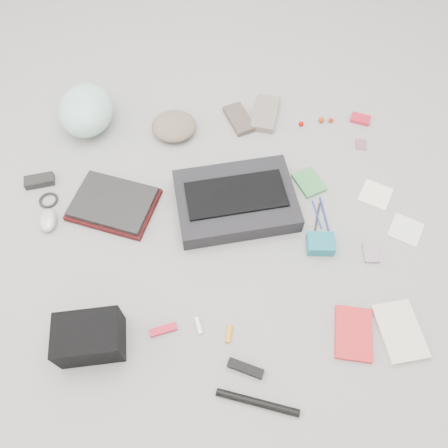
{
  "coord_description": "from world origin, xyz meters",
  "views": [
    {
      "loc": [
        -0.03,
        -0.86,
        1.52
      ],
      "look_at": [
        0.0,
        0.0,
        0.05
      ],
      "focal_mm": 35.0,
      "sensor_mm": 36.0,
      "label": 1
    }
  ],
  "objects_px": {
    "messenger_bag": "(236,201)",
    "camera_bag": "(90,338)",
    "bike_helmet": "(86,110)",
    "laptop": "(113,202)",
    "accordion_wallet": "(321,244)",
    "book_red": "(353,333)"
  },
  "relations": [
    {
      "from": "messenger_bag",
      "to": "camera_bag",
      "type": "bearing_deg",
      "value": -141.39
    },
    {
      "from": "bike_helmet",
      "to": "laptop",
      "type": "bearing_deg",
      "value": -71.47
    },
    {
      "from": "laptop",
      "to": "camera_bag",
      "type": "bearing_deg",
      "value": -72.68
    },
    {
      "from": "bike_helmet",
      "to": "messenger_bag",
      "type": "bearing_deg",
      "value": -35.76
    },
    {
      "from": "bike_helmet",
      "to": "camera_bag",
      "type": "distance_m",
      "value": 1.04
    },
    {
      "from": "messenger_bag",
      "to": "camera_bag",
      "type": "distance_m",
      "value": 0.76
    },
    {
      "from": "accordion_wallet",
      "to": "camera_bag",
      "type": "bearing_deg",
      "value": -154.5
    },
    {
      "from": "book_red",
      "to": "laptop",
      "type": "bearing_deg",
      "value": 157.65
    },
    {
      "from": "camera_bag",
      "to": "book_red",
      "type": "height_order",
      "value": "camera_bag"
    },
    {
      "from": "messenger_bag",
      "to": "accordion_wallet",
      "type": "relative_size",
      "value": 4.6
    },
    {
      "from": "camera_bag",
      "to": "accordion_wallet",
      "type": "relative_size",
      "value": 2.1
    },
    {
      "from": "laptop",
      "to": "book_red",
      "type": "bearing_deg",
      "value": -13.65
    },
    {
      "from": "book_red",
      "to": "accordion_wallet",
      "type": "xyz_separation_m",
      "value": [
        -0.07,
        0.35,
        0.02
      ]
    },
    {
      "from": "messenger_bag",
      "to": "bike_helmet",
      "type": "distance_m",
      "value": 0.81
    },
    {
      "from": "bike_helmet",
      "to": "camera_bag",
      "type": "xyz_separation_m",
      "value": [
        0.13,
        -1.03,
        -0.02
      ]
    },
    {
      "from": "messenger_bag",
      "to": "book_red",
      "type": "bearing_deg",
      "value": -63.16
    },
    {
      "from": "camera_bag",
      "to": "accordion_wallet",
      "type": "distance_m",
      "value": 0.91
    },
    {
      "from": "accordion_wallet",
      "to": "messenger_bag",
      "type": "bearing_deg",
      "value": 150.53
    },
    {
      "from": "camera_bag",
      "to": "book_red",
      "type": "bearing_deg",
      "value": -5.01
    },
    {
      "from": "book_red",
      "to": "accordion_wallet",
      "type": "distance_m",
      "value": 0.36
    },
    {
      "from": "bike_helmet",
      "to": "accordion_wallet",
      "type": "relative_size",
      "value": 2.88
    },
    {
      "from": "book_red",
      "to": "bike_helmet",
      "type": "bearing_deg",
      "value": 145.44
    }
  ]
}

